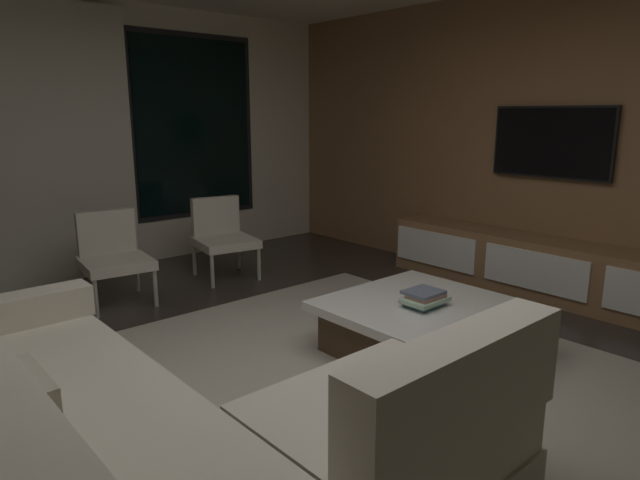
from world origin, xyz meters
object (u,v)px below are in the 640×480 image
at_px(media_console, 552,271).
at_px(accent_chair_near_window, 222,233).
at_px(book_stack_on_coffee_table, 425,299).
at_px(accent_chair_by_curtain, 113,253).
at_px(coffee_table, 423,328).
at_px(sectional_couch, 161,438).
at_px(mounted_tv, 551,142).

bearing_deg(media_console, accent_chair_near_window, 125.12).
relative_size(book_stack_on_coffee_table, accent_chair_near_window, 0.38).
height_order(accent_chair_near_window, accent_chair_by_curtain, same).
distance_m(coffee_table, book_stack_on_coffee_table, 0.23).
relative_size(sectional_couch, coffee_table, 2.16).
bearing_deg(accent_chair_near_window, mounted_tv, -49.93).
relative_size(book_stack_on_coffee_table, media_console, 0.09).
distance_m(coffee_table, media_console, 1.77).
bearing_deg(book_stack_on_coffee_table, coffee_table, 40.77).
relative_size(accent_chair_by_curtain, mounted_tv, 0.72).
bearing_deg(mounted_tv, sectional_couch, -174.33).
distance_m(book_stack_on_coffee_table, mounted_tv, 2.21).
relative_size(accent_chair_by_curtain, media_console, 0.25).
bearing_deg(mounted_tv, book_stack_on_coffee_table, -173.68).
distance_m(sectional_couch, accent_chair_by_curtain, 2.79).
xyz_separation_m(book_stack_on_coffee_table, accent_chair_by_curtain, (-1.09, 2.48, 0.02)).
xyz_separation_m(sectional_couch, media_console, (3.74, 0.19, -0.04)).
xyz_separation_m(coffee_table, accent_chair_near_window, (-0.01, 2.52, 0.25)).
relative_size(coffee_table, accent_chair_by_curtain, 1.49).
relative_size(accent_chair_near_window, media_console, 0.25).
relative_size(sectional_couch, media_console, 0.81).
bearing_deg(accent_chair_by_curtain, accent_chair_near_window, 3.28).
xyz_separation_m(book_stack_on_coffee_table, mounted_tv, (1.99, 0.22, 0.94)).
height_order(accent_chair_near_window, media_console, accent_chair_near_window).
distance_m(sectional_couch, accent_chair_near_window, 3.36).
bearing_deg(mounted_tv, accent_chair_near_window, 130.07).
height_order(coffee_table, accent_chair_near_window, accent_chair_near_window).
bearing_deg(sectional_couch, book_stack_on_coffee_table, 5.00).
relative_size(coffee_table, mounted_tv, 1.07).
xyz_separation_m(sectional_couch, book_stack_on_coffee_table, (1.94, 0.17, 0.12)).
height_order(accent_chair_by_curtain, mounted_tv, mounted_tv).
bearing_deg(media_console, sectional_couch, -177.07).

